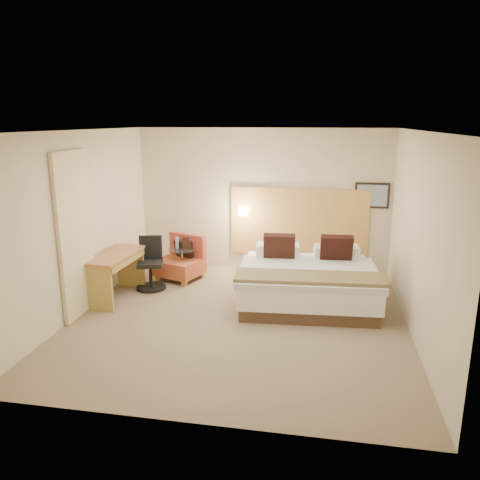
% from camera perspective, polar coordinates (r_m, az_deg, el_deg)
% --- Properties ---
extents(floor, '(4.80, 5.00, 0.02)m').
position_cam_1_polar(floor, '(6.99, -0.10, -9.60)').
color(floor, '#7E6C55').
rests_on(floor, ground).
extents(ceiling, '(4.80, 5.00, 0.02)m').
position_cam_1_polar(ceiling, '(6.39, -0.11, 13.29)').
color(ceiling, white).
rests_on(ceiling, floor).
extents(wall_back, '(4.80, 0.02, 2.70)m').
position_cam_1_polar(wall_back, '(8.99, 2.76, 4.89)').
color(wall_back, beige).
rests_on(wall_back, floor).
extents(wall_front, '(4.80, 0.02, 2.70)m').
position_cam_1_polar(wall_front, '(4.21, -6.24, -6.34)').
color(wall_front, beige).
rests_on(wall_front, floor).
extents(wall_left, '(0.02, 5.00, 2.70)m').
position_cam_1_polar(wall_left, '(7.37, -18.89, 2.00)').
color(wall_left, beige).
rests_on(wall_left, floor).
extents(wall_right, '(0.02, 5.00, 2.70)m').
position_cam_1_polar(wall_right, '(6.58, 21.02, 0.39)').
color(wall_right, beige).
rests_on(wall_right, floor).
extents(headboard_panel, '(2.60, 0.04, 1.30)m').
position_cam_1_polar(headboard_panel, '(8.97, 7.14, 2.16)').
color(headboard_panel, '#BC8849').
rests_on(headboard_panel, wall_back).
extents(art_frame, '(0.62, 0.03, 0.47)m').
position_cam_1_polar(art_frame, '(8.91, 15.79, 5.25)').
color(art_frame, black).
rests_on(art_frame, wall_back).
extents(art_canvas, '(0.54, 0.01, 0.39)m').
position_cam_1_polar(art_canvas, '(8.89, 15.80, 5.23)').
color(art_canvas, gray).
rests_on(art_canvas, wall_back).
extents(lamp_arm, '(0.02, 0.12, 0.02)m').
position_cam_1_polar(lamp_arm, '(8.99, 0.45, 3.61)').
color(lamp_arm, silver).
rests_on(lamp_arm, wall_back).
extents(lamp_shade, '(0.15, 0.15, 0.15)m').
position_cam_1_polar(lamp_shade, '(8.93, 0.38, 3.54)').
color(lamp_shade, beige).
rests_on(lamp_shade, wall_back).
extents(curtain, '(0.06, 0.90, 2.42)m').
position_cam_1_polar(curtain, '(7.16, -19.41, 0.54)').
color(curtain, beige).
rests_on(curtain, wall_left).
extents(bottle_a, '(0.06, 0.06, 0.21)m').
position_cam_1_polar(bottle_a, '(8.52, -7.69, -0.35)').
color(bottle_a, '#889ED2').
rests_on(bottle_a, side_table).
extents(menu_folder, '(0.14, 0.06, 0.23)m').
position_cam_1_polar(menu_folder, '(8.45, -6.56, -0.37)').
color(menu_folder, '#311C14').
rests_on(menu_folder, side_table).
extents(bed, '(2.26, 2.21, 1.04)m').
position_cam_1_polar(bed, '(7.63, 8.19, -4.84)').
color(bed, '#483324').
rests_on(bed, floor).
extents(lounge_chair, '(0.93, 0.87, 0.80)m').
position_cam_1_polar(lounge_chair, '(8.65, -7.18, -2.62)').
color(lounge_chair, tan).
rests_on(lounge_chair, floor).
extents(side_table, '(0.54, 0.54, 0.58)m').
position_cam_1_polar(side_table, '(8.58, -7.05, -2.72)').
color(side_table, silver).
rests_on(side_table, floor).
extents(desk, '(0.62, 1.23, 0.75)m').
position_cam_1_polar(desk, '(7.81, -14.94, -2.77)').
color(desk, '#A56540').
rests_on(desk, floor).
extents(desk_chair, '(0.61, 0.61, 0.89)m').
position_cam_1_polar(desk_chair, '(8.21, -10.83, -3.32)').
color(desk_chair, black).
rests_on(desk_chair, floor).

